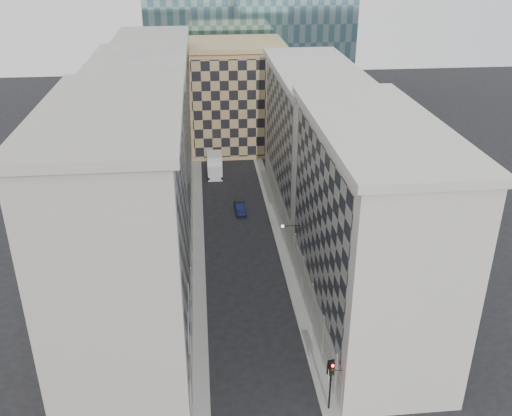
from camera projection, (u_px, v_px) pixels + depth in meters
sidewalk_west at (198, 252)px, 69.90m from camera, size 1.50×100.00×0.15m
sidewalk_east at (283, 247)px, 70.84m from camera, size 1.50×100.00×0.15m
bldg_left_a at (126, 247)px, 47.26m from camera, size 10.80×22.80×23.70m
bldg_left_b at (146, 159)px, 67.19m from camera, size 10.80×22.80×22.70m
bldg_left_c at (157, 111)px, 87.13m from camera, size 10.80×22.80×21.70m
bldg_right_a at (367, 228)px, 53.45m from camera, size 10.80×26.80×20.70m
bldg_right_b at (313, 140)px, 77.86m from camera, size 10.80×28.80×19.70m
tan_block at (235, 96)px, 100.45m from camera, size 16.80×14.80×18.80m
flagpoles_left at (189, 317)px, 44.88m from camera, size 0.10×6.33×2.33m
bracket_lamp at (284, 226)px, 62.73m from camera, size 1.98×0.36×0.36m
traffic_light at (331, 375)px, 45.22m from camera, size 0.61×0.56×4.88m
box_truck at (215, 166)px, 92.09m from camera, size 2.46×5.91×3.23m
dark_car at (240, 208)px, 79.59m from camera, size 1.58×4.01×1.30m
shop_sign at (329, 375)px, 44.98m from camera, size 1.23×0.75×0.83m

